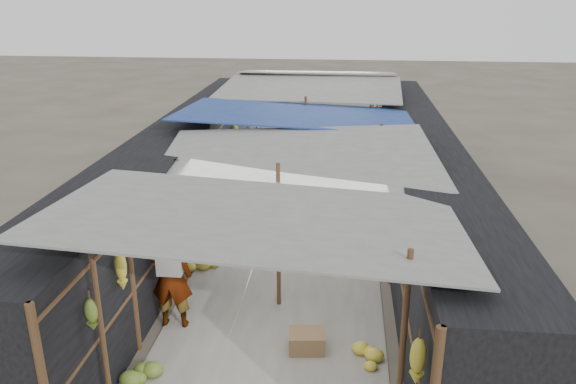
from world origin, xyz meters
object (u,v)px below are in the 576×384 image
at_px(black_basin, 353,163).
at_px(vendor_seated, 334,185).
at_px(shopper_blue, 287,165).
at_px(crate_near, 306,341).
at_px(vendor_elderly, 171,276).

height_order(black_basin, vendor_seated, vendor_seated).
bearing_deg(black_basin, shopper_blue, -120.91).
bearing_deg(crate_near, shopper_blue, 92.37).
relative_size(vendor_elderly, shopper_blue, 1.05).
xyz_separation_m(black_basin, vendor_elderly, (-2.95, -9.29, 0.83)).
xyz_separation_m(vendor_elderly, shopper_blue, (1.19, 6.34, -0.04)).
distance_m(crate_near, vendor_elderly, 2.39).
relative_size(crate_near, vendor_elderly, 0.29).
bearing_deg(black_basin, vendor_elderly, -107.65).
xyz_separation_m(crate_near, vendor_elderly, (-2.21, 0.46, 0.76)).
distance_m(crate_near, black_basin, 9.78).
bearing_deg(black_basin, crate_near, -94.34).
bearing_deg(vendor_elderly, vendor_seated, -113.65).
distance_m(vendor_elderly, shopper_blue, 6.45).
xyz_separation_m(black_basin, shopper_blue, (-1.76, -2.94, 0.79)).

